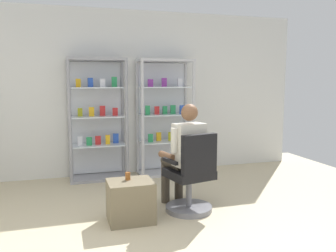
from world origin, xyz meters
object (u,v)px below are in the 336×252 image
(display_cabinet_left, at_px, (97,119))
(office_chair, at_px, (191,180))
(seated_shopkeeper, at_px, (184,151))
(storage_crate, at_px, (131,201))
(display_cabinet_right, at_px, (164,117))
(tea_glass, at_px, (128,176))

(display_cabinet_left, height_order, office_chair, display_cabinet_left)
(display_cabinet_left, distance_m, seated_shopkeeper, 1.91)
(display_cabinet_left, bearing_deg, office_chair, -63.85)
(display_cabinet_left, bearing_deg, storage_crate, -85.10)
(display_cabinet_right, relative_size, storage_crate, 3.83)
(display_cabinet_right, relative_size, office_chair, 1.98)
(display_cabinet_right, xyz_separation_m, storage_crate, (-0.94, -1.89, -0.73))
(seated_shopkeeper, bearing_deg, display_cabinet_right, 82.11)
(display_cabinet_left, height_order, tea_glass, display_cabinet_left)
(office_chair, bearing_deg, display_cabinet_left, 116.15)
(display_cabinet_right, xyz_separation_m, office_chair, (-0.20, -1.84, -0.57))
(tea_glass, bearing_deg, seated_shopkeeper, 12.17)
(display_cabinet_right, distance_m, office_chair, 1.94)
(seated_shopkeeper, relative_size, storage_crate, 2.60)
(display_cabinet_right, bearing_deg, storage_crate, -116.37)
(office_chair, distance_m, tea_glass, 0.76)
(office_chair, bearing_deg, display_cabinet_right, 83.88)
(office_chair, bearing_deg, seated_shopkeeper, 102.59)
(display_cabinet_left, relative_size, seated_shopkeeper, 1.47)
(office_chair, height_order, seated_shopkeeper, seated_shopkeeper)
(display_cabinet_left, height_order, display_cabinet_right, same)
(display_cabinet_right, bearing_deg, tea_glass, -117.46)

